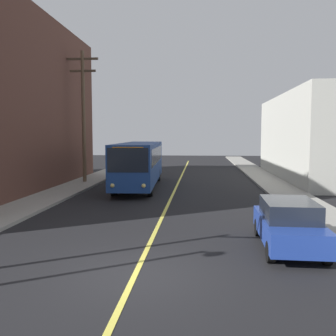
{
  "coord_description": "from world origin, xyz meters",
  "views": [
    {
      "loc": [
        1.74,
        -9.88,
        3.77
      ],
      "look_at": [
        0.0,
        10.33,
        2.0
      ],
      "focal_mm": 40.52,
      "sensor_mm": 36.0,
      "label": 1
    }
  ],
  "objects": [
    {
      "name": "lane_stripe_center",
      "position": [
        0.0,
        15.0,
        0.01
      ],
      "size": [
        0.16,
        60.0,
        0.01
      ],
      "primitive_type": "cube",
      "color": "#D8CC4C",
      "rests_on": "ground"
    },
    {
      "name": "parked_car_blue",
      "position": [
        4.66,
        2.75,
        0.84
      ],
      "size": [
        1.93,
        4.45,
        1.62
      ],
      "color": "navy",
      "rests_on": "ground"
    },
    {
      "name": "ground_plane",
      "position": [
        0.0,
        0.0,
        0.0
      ],
      "size": [
        120.0,
        120.0,
        0.0
      ],
      "primitive_type": "plane",
      "color": "black"
    },
    {
      "name": "sidewalk_right",
      "position": [
        7.25,
        10.0,
        0.07
      ],
      "size": [
        2.5,
        90.0,
        0.15
      ],
      "primitive_type": "cube",
      "color": "gray",
      "rests_on": "ground"
    },
    {
      "name": "city_bus",
      "position": [
        -2.66,
        17.2,
        1.82
      ],
      "size": [
        3.13,
        12.25,
        3.2
      ],
      "color": "navy",
      "rests_on": "ground"
    },
    {
      "name": "sidewalk_left",
      "position": [
        -7.25,
        10.0,
        0.07
      ],
      "size": [
        2.5,
        90.0,
        0.15
      ],
      "primitive_type": "cube",
      "color": "gray",
      "rests_on": "ground"
    },
    {
      "name": "utility_pole_mid",
      "position": [
        -7.27,
        18.86,
        5.65
      ],
      "size": [
        2.4,
        0.28,
        9.99
      ],
      "color": "brown",
      "rests_on": "sidewalk_left"
    }
  ]
}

